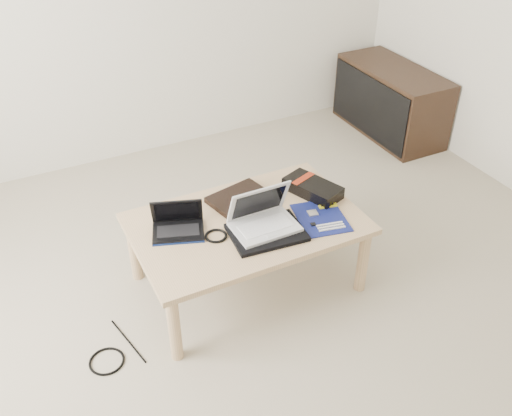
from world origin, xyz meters
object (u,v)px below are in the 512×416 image
gpu_box (313,188)px  netbook (178,225)px  media_cabinet (390,101)px  coffee_table (247,229)px  white_laptop (263,218)px

gpu_box → netbook: bearing=179.2°
media_cabinet → netbook: netbook is taller
coffee_table → media_cabinet: media_cabinet is taller
white_laptop → coffee_table: bearing=115.4°
white_laptop → gpu_box: (0.37, 0.15, -0.03)m
coffee_table → media_cabinet: size_ratio=1.22×
coffee_table → gpu_box: size_ratio=3.32×
coffee_table → netbook: bearing=166.7°
media_cabinet → netbook: (-2.03, -0.98, 0.19)m
coffee_table → netbook: (-0.32, 0.08, 0.08)m
netbook → white_laptop: bearing=-24.3°
netbook → white_laptop: (0.36, -0.17, 0.03)m
media_cabinet → netbook: size_ratio=3.15×
media_cabinet → gpu_box: (-1.29, -0.99, 0.18)m
coffee_table → gpu_box: bearing=9.1°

